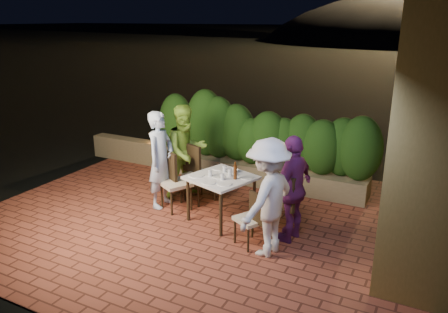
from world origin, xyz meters
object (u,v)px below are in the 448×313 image
Objects in this scene: bowl at (232,171)px; diner_purple at (293,189)px; chair_left_front at (176,182)px; chair_right_back at (271,202)px; diner_blue at (161,160)px; chair_right_front at (251,218)px; diner_white at (268,198)px; parapet_lamp at (155,140)px; beer_bottle at (235,170)px; chair_left_back at (200,174)px; diner_green at (186,152)px; dining_table at (221,199)px.

bowl is 0.12× the size of diner_purple.
chair_left_front is at bearing -167.04° from bowl.
diner_blue is at bearing 20.90° from chair_right_back.
diner_blue is 1.06× the size of diner_purple.
chair_right_front is 0.51× the size of diner_white.
parapet_lamp is (-1.71, 1.77, 0.09)m from chair_left_front.
chair_right_back reaches higher than chair_left_front.
chair_right_back is 7.17× the size of parapet_lamp.
diner_white reaches higher than beer_bottle.
chair_right_back reaches higher than chair_left_back.
diner_white is (0.16, -0.57, 0.32)m from chair_right_back.
diner_purple is (1.13, -0.33, 0.01)m from bowl.
diner_green reaches higher than chair_left_front.
diner_blue reaches higher than diner_white.
chair_left_front reaches higher than bowl.
diner_blue is (-1.25, -0.19, 0.06)m from bowl.
chair_right_front is 0.83× the size of chair_right_back.
bowl reaches higher than parapet_lamp.
chair_right_front is at bearing -48.78° from bowl.
bowl is at bearing 124.63° from beer_bottle.
diner_purple is at bearing -160.41° from chair_right_back.
dining_table is 0.93× the size of chair_left_front.
chair_right_back is at bearing -3.61° from beer_bottle.
diner_white reaches higher than bowl.
beer_bottle is 0.34m from bowl.
chair_right_front is 2.05m from diner_blue.
chair_left_front is at bearing 21.12° from chair_right_back.
diner_white is at bearing 10.50° from chair_left_front.
diner_green is at bearing -16.34° from diner_blue.
chair_left_back is 0.49m from diner_green.
diner_green is at bearing -4.07° from chair_right_front.
chair_left_back is at bearing -47.47° from diner_blue.
dining_table is 6.41× the size of parapet_lamp.
diner_blue is 0.59m from diner_green.
diner_purple is at bearing 2.73° from chair_left_back.
chair_left_back is 0.59× the size of diner_green.
dining_table is 3.17m from parapet_lamp.
beer_bottle is at bearing 20.31° from chair_right_back.
diner_green is (-1.89, 0.67, 0.34)m from chair_right_back.
diner_blue is 11.87× the size of parapet_lamp.
chair_right_back reaches higher than chair_right_front.
diner_green is (-1.03, 0.63, 0.47)m from dining_table.
beer_bottle is at bearing -9.09° from chair_left_back.
beer_bottle is 0.29× the size of chair_left_front.
chair_right_front is (0.67, -0.77, -0.36)m from bowl.
chair_right_back is 0.67m from diner_white.
diner_blue is (-2.04, 0.11, 0.33)m from chair_right_back.
chair_right_back is (0.80, -0.30, -0.27)m from bowl.
parapet_lamp is at bearing -6.12° from chair_right_front.
diner_white is (1.90, -0.65, 0.34)m from chair_left_front.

